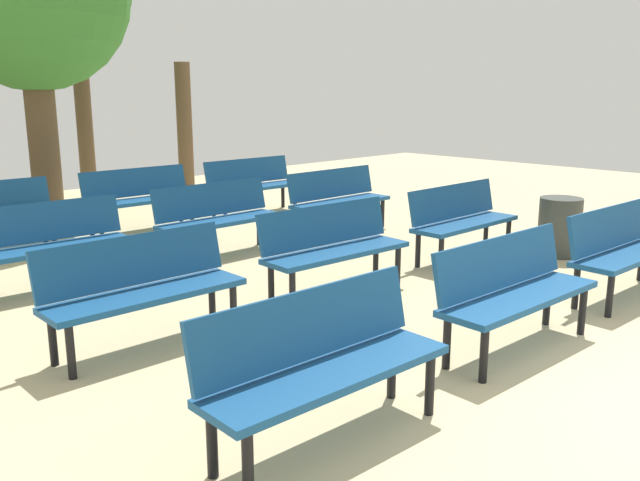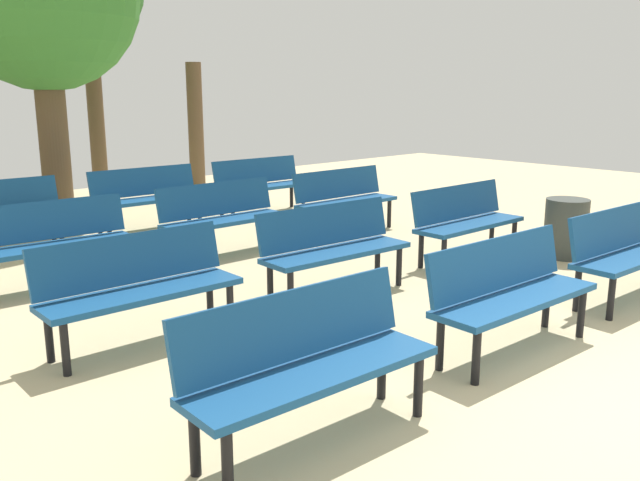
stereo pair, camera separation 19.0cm
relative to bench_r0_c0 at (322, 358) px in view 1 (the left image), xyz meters
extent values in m
cube|color=navy|center=(0.00, -0.08, -0.07)|extent=(1.62, 0.52, 0.05)
cube|color=navy|center=(0.01, 0.12, 0.17)|extent=(1.60, 0.20, 0.40)
cylinder|color=black|center=(-0.71, -0.20, -0.30)|extent=(0.06, 0.06, 0.40)
cylinder|color=black|center=(0.69, -0.27, -0.30)|extent=(0.06, 0.06, 0.40)
cylinder|color=black|center=(-0.70, 0.12, -0.30)|extent=(0.06, 0.06, 0.40)
cylinder|color=black|center=(0.70, 0.05, -0.30)|extent=(0.06, 0.06, 0.40)
cube|color=navy|center=(2.04, -0.13, -0.07)|extent=(1.62, 0.51, 0.05)
cube|color=navy|center=(2.05, 0.07, 0.17)|extent=(1.60, 0.20, 0.40)
cylinder|color=black|center=(1.34, -0.25, -0.30)|extent=(0.06, 0.06, 0.40)
cylinder|color=black|center=(2.74, -0.32, -0.30)|extent=(0.06, 0.06, 0.40)
cylinder|color=black|center=(1.35, 0.07, -0.30)|extent=(0.06, 0.06, 0.40)
cylinder|color=black|center=(2.75, 0.00, -0.30)|extent=(0.06, 0.06, 0.40)
cube|color=navy|center=(4.02, -0.18, -0.07)|extent=(1.62, 0.52, 0.05)
cube|color=navy|center=(4.03, 0.02, 0.17)|extent=(1.60, 0.20, 0.40)
cylinder|color=black|center=(3.32, -0.31, -0.30)|extent=(0.06, 0.06, 0.40)
cylinder|color=black|center=(3.33, 0.01, -0.30)|extent=(0.06, 0.06, 0.40)
cube|color=navy|center=(0.02, 1.96, -0.07)|extent=(1.61, 0.49, 0.05)
cube|color=navy|center=(0.03, 2.16, 0.17)|extent=(1.60, 0.17, 0.40)
cylinder|color=black|center=(-0.68, 1.82, -0.30)|extent=(0.06, 0.06, 0.40)
cylinder|color=black|center=(0.72, 1.78, -0.30)|extent=(0.06, 0.06, 0.40)
cylinder|color=black|center=(-0.67, 2.14, -0.30)|extent=(0.06, 0.06, 0.40)
cylinder|color=black|center=(0.73, 2.10, -0.30)|extent=(0.06, 0.06, 0.40)
cube|color=navy|center=(2.07, 1.87, -0.07)|extent=(1.63, 0.54, 0.05)
cube|color=navy|center=(2.09, 2.07, 0.17)|extent=(1.60, 0.23, 0.40)
cylinder|color=black|center=(1.37, 1.75, -0.30)|extent=(0.06, 0.06, 0.40)
cylinder|color=black|center=(2.76, 1.66, -0.30)|extent=(0.06, 0.06, 0.40)
cylinder|color=black|center=(1.39, 2.07, -0.30)|extent=(0.06, 0.06, 0.40)
cylinder|color=black|center=(2.78, 1.98, -0.30)|extent=(0.06, 0.06, 0.40)
cube|color=navy|center=(4.16, 1.77, -0.07)|extent=(1.61, 0.46, 0.05)
cube|color=navy|center=(4.16, 1.97, 0.17)|extent=(1.60, 0.14, 0.40)
cylinder|color=black|center=(3.46, 1.62, -0.30)|extent=(0.06, 0.06, 0.40)
cylinder|color=black|center=(4.86, 1.60, -0.30)|extent=(0.06, 0.06, 0.40)
cylinder|color=black|center=(3.46, 1.94, -0.30)|extent=(0.06, 0.06, 0.40)
cylinder|color=black|center=(4.86, 1.92, -0.30)|extent=(0.06, 0.06, 0.40)
cube|color=navy|center=(0.14, 3.99, -0.07)|extent=(1.63, 0.54, 0.05)
cube|color=navy|center=(0.15, 4.19, 0.17)|extent=(1.60, 0.23, 0.40)
cylinder|color=black|center=(0.83, 3.78, -0.30)|extent=(0.06, 0.06, 0.40)
cylinder|color=black|center=(0.85, 4.10, -0.30)|extent=(0.06, 0.06, 0.40)
cube|color=navy|center=(2.19, 3.92, -0.07)|extent=(1.60, 0.46, 0.05)
cube|color=navy|center=(2.19, 4.12, 0.17)|extent=(1.60, 0.14, 0.40)
cylinder|color=black|center=(1.49, 3.77, -0.30)|extent=(0.06, 0.06, 0.40)
cylinder|color=black|center=(2.89, 3.75, -0.30)|extent=(0.06, 0.06, 0.40)
cylinder|color=black|center=(1.49, 4.09, -0.30)|extent=(0.06, 0.06, 0.40)
cylinder|color=black|center=(2.89, 4.07, -0.30)|extent=(0.06, 0.06, 0.40)
cube|color=navy|center=(4.20, 3.84, -0.07)|extent=(1.60, 0.46, 0.05)
cube|color=navy|center=(4.20, 4.04, 0.17)|extent=(1.60, 0.14, 0.40)
cylinder|color=black|center=(3.50, 3.69, -0.30)|extent=(0.06, 0.06, 0.40)
cylinder|color=black|center=(4.90, 3.68, -0.30)|extent=(0.06, 0.06, 0.40)
cylinder|color=black|center=(3.50, 4.01, -0.30)|extent=(0.06, 0.06, 0.40)
cylinder|color=black|center=(4.90, 4.00, -0.30)|extent=(0.06, 0.06, 0.40)
cylinder|color=black|center=(0.92, 5.79, -0.30)|extent=(0.06, 0.06, 0.40)
cylinder|color=black|center=(0.94, 6.11, -0.30)|extent=(0.06, 0.06, 0.40)
cube|color=navy|center=(2.27, 5.91, -0.07)|extent=(1.62, 0.52, 0.05)
cube|color=navy|center=(2.28, 6.11, 0.17)|extent=(1.60, 0.20, 0.40)
cylinder|color=black|center=(1.57, 5.78, -0.30)|extent=(0.06, 0.06, 0.40)
cylinder|color=black|center=(2.97, 5.72, -0.30)|extent=(0.06, 0.06, 0.40)
cylinder|color=black|center=(1.58, 6.10, -0.30)|extent=(0.06, 0.06, 0.40)
cylinder|color=black|center=(2.98, 6.04, -0.30)|extent=(0.06, 0.06, 0.40)
cube|color=navy|center=(4.24, 5.79, -0.07)|extent=(1.62, 0.51, 0.05)
cube|color=navy|center=(4.25, 5.99, 0.17)|extent=(1.60, 0.19, 0.40)
cylinder|color=black|center=(3.53, 5.66, -0.30)|extent=(0.06, 0.06, 0.40)
cylinder|color=black|center=(4.93, 5.60, -0.30)|extent=(0.06, 0.06, 0.40)
cylinder|color=black|center=(3.54, 5.98, -0.30)|extent=(0.06, 0.06, 0.40)
cylinder|color=black|center=(4.94, 5.92, -0.30)|extent=(0.06, 0.06, 0.40)
cylinder|color=brown|center=(3.04, 9.13, 1.04)|extent=(0.28, 0.28, 3.09)
cylinder|color=brown|center=(4.81, 8.62, 0.73)|extent=(0.30, 0.30, 2.46)
cylinder|color=brown|center=(1.56, 7.40, 0.74)|extent=(0.43, 0.43, 2.49)
cylinder|color=#383D38|center=(5.14, 1.07, -0.15)|extent=(0.51, 0.51, 0.71)
camera|label=1|loc=(-2.53, -2.55, 1.52)|focal=37.66mm
camera|label=2|loc=(-2.39, -2.68, 1.52)|focal=37.66mm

